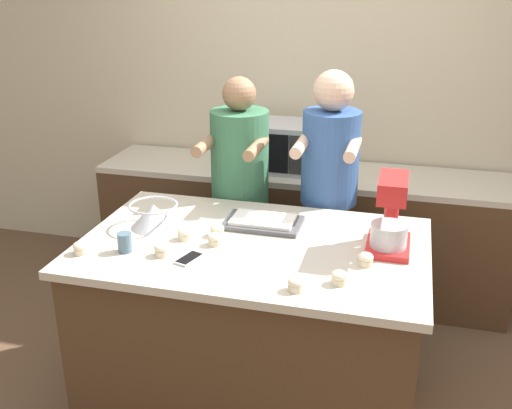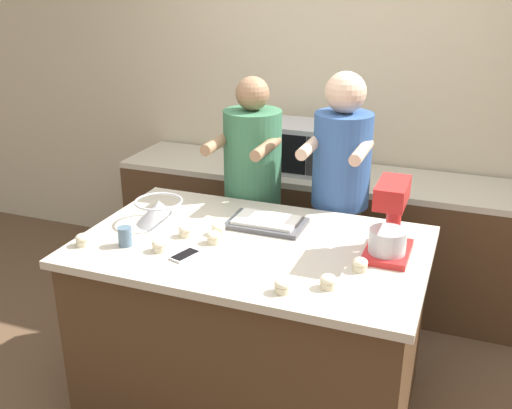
{
  "view_description": "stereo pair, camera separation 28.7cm",
  "coord_description": "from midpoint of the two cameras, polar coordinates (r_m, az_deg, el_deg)",
  "views": [
    {
      "loc": [
        0.68,
        -2.53,
        2.16
      ],
      "look_at": [
        0.0,
        0.05,
        1.11
      ],
      "focal_mm": 42.0,
      "sensor_mm": 36.0,
      "label": 1
    },
    {
      "loc": [
        0.95,
        -2.45,
        2.16
      ],
      "look_at": [
        0.0,
        0.05,
        1.11
      ],
      "focal_mm": 42.0,
      "sensor_mm": 36.0,
      "label": 2
    }
  ],
  "objects": [
    {
      "name": "cell_phone",
      "position": [
        2.77,
        -3.83,
        -4.91
      ],
      "size": [
        0.11,
        0.16,
        0.01
      ],
      "color": "silver",
      "rests_on": "island_counter"
    },
    {
      "name": "island_counter",
      "position": [
        3.12,
        2.33,
        -11.4
      ],
      "size": [
        1.67,
        1.05,
        0.93
      ],
      "color": "#4C331E",
      "rests_on": "ground_plane"
    },
    {
      "name": "cupcake_3",
      "position": [
        2.98,
        -0.86,
        -2.37
      ],
      "size": [
        0.07,
        0.07,
        0.06
      ],
      "color": "beige",
      "rests_on": "island_counter"
    },
    {
      "name": "mixing_bowl",
      "position": [
        3.12,
        -6.63,
        -0.64
      ],
      "size": [
        0.25,
        0.25,
        0.12
      ],
      "color": "#BCBCC1",
      "rests_on": "island_counter"
    },
    {
      "name": "cupcake_2",
      "position": [
        2.88,
        -1.2,
        -3.19
      ],
      "size": [
        0.07,
        0.07,
        0.06
      ],
      "color": "beige",
      "rests_on": "island_counter"
    },
    {
      "name": "microwave_oven",
      "position": [
        4.08,
        5.84,
        5.5
      ],
      "size": [
        0.5,
        0.39,
        0.32
      ],
      "color": "#B7B7BC",
      "rests_on": "back_counter"
    },
    {
      "name": "stand_mixer",
      "position": [
        2.81,
        15.53,
        -1.8
      ],
      "size": [
        0.2,
        0.3,
        0.36
      ],
      "color": "red",
      "rests_on": "island_counter"
    },
    {
      "name": "back_wall",
      "position": [
        4.3,
        9.69,
        10.36
      ],
      "size": [
        10.0,
        0.06,
        2.7
      ],
      "color": "beige",
      "rests_on": "ground_plane"
    },
    {
      "name": "cupcake_7",
      "position": [
        2.47,
        5.9,
        -7.8
      ],
      "size": [
        0.07,
        0.07,
        0.06
      ],
      "color": "beige",
      "rests_on": "island_counter"
    },
    {
      "name": "cupcake_0",
      "position": [
        2.96,
        -3.98,
        -2.55
      ],
      "size": [
        0.07,
        0.07,
        0.06
      ],
      "color": "beige",
      "rests_on": "island_counter"
    },
    {
      "name": "cupcake_4",
      "position": [
        2.53,
        10.16,
        -7.32
      ],
      "size": [
        0.07,
        0.07,
        0.06
      ],
      "color": "beige",
      "rests_on": "island_counter"
    },
    {
      "name": "cupcake_6",
      "position": [
        2.82,
        -6.32,
        -3.94
      ],
      "size": [
        0.07,
        0.07,
        0.06
      ],
      "color": "beige",
      "rests_on": "island_counter"
    },
    {
      "name": "drinking_glass",
      "position": [
        2.89,
        -9.61,
        -3.08
      ],
      "size": [
        0.07,
        0.07,
        0.09
      ],
      "color": "slate",
      "rests_on": "island_counter"
    },
    {
      "name": "back_counter",
      "position": [
        4.24,
        7.96,
        -2.61
      ],
      "size": [
        2.8,
        0.6,
        0.88
      ],
      "color": "#4C331E",
      "rests_on": "ground_plane"
    },
    {
      "name": "cupcake_5",
      "position": [
        2.94,
        -13.51,
        -3.34
      ],
      "size": [
        0.07,
        0.07,
        0.06
      ],
      "color": "beige",
      "rests_on": "island_counter"
    },
    {
      "name": "person_left",
      "position": [
        3.63,
        1.93,
        0.12
      ],
      "size": [
        0.35,
        0.51,
        1.6
      ],
      "color": "#33384C",
      "rests_on": "ground_plane"
    },
    {
      "name": "cupcake_1",
      "position": [
        2.69,
        12.91,
        -5.65
      ],
      "size": [
        0.07,
        0.07,
        0.06
      ],
      "color": "beige",
      "rests_on": "island_counter"
    },
    {
      "name": "ground_plane",
      "position": [
        3.4,
        2.21,
        -17.99
      ],
      "size": [
        16.0,
        16.0,
        0.0
      ],
      "primitive_type": "plane",
      "color": "brown"
    },
    {
      "name": "baking_tray",
      "position": [
        3.08,
        3.68,
        -1.76
      ],
      "size": [
        0.39,
        0.25,
        0.04
      ],
      "color": "#4C4C51",
      "rests_on": "island_counter"
    },
    {
      "name": "person_right",
      "position": [
        3.49,
        10.27,
        -0.38
      ],
      "size": [
        0.34,
        0.5,
        1.66
      ],
      "color": "brown",
      "rests_on": "ground_plane"
    }
  ]
}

